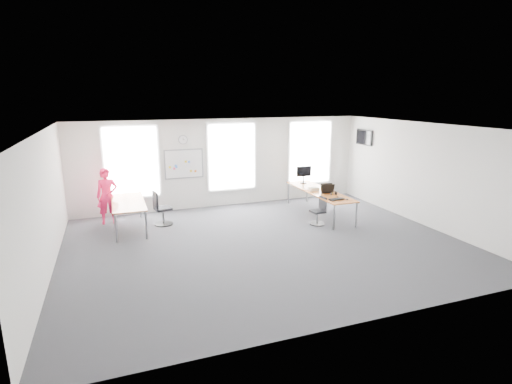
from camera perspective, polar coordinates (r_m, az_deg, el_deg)
name	(u,v)px	position (r m, az deg, el deg)	size (l,w,h in m)	color
floor	(266,244)	(10.46, 1.37, -7.41)	(10.00, 10.00, 0.00)	#25252A
ceiling	(266,128)	(9.79, 1.47, 9.20)	(10.00, 10.00, 0.00)	silver
wall_back	(223,163)	(13.75, -4.71, 4.16)	(10.00, 10.00, 0.00)	silver
wall_front	(357,241)	(6.62, 14.29, -6.79)	(10.00, 10.00, 0.00)	silver
wall_left	(44,206)	(9.46, -28.04, -1.81)	(10.00, 10.00, 0.00)	silver
wall_right	(424,174)	(12.70, 22.93, 2.32)	(10.00, 10.00, 0.00)	silver
window_left	(132,162)	(13.22, -17.35, 4.08)	(1.60, 0.06, 2.20)	white
window_mid	(232,157)	(13.77, -3.49, 5.04)	(1.60, 0.06, 2.20)	white
window_right	(310,153)	(14.90, 7.69, 5.60)	(1.60, 0.06, 2.20)	white
desk_right	(319,192)	(12.95, 9.04, -0.03)	(0.86, 3.22, 0.78)	#B6652D
desk_left	(128,204)	(11.96, -17.79, -1.62)	(0.89, 2.22, 0.81)	#B6652D
chair_right	(319,212)	(12.04, 8.99, -2.89)	(0.44, 0.44, 0.83)	black
chair_left	(161,210)	(12.14, -13.42, -2.55)	(0.55, 0.55, 1.03)	black
person	(107,196)	(12.66, -20.48, -0.55)	(0.61, 0.40, 1.68)	#E3174A
whiteboard	(184,164)	(13.42, -10.25, 3.97)	(1.20, 0.03, 0.90)	white
wall_clock	(183,140)	(13.31, -10.40, 7.36)	(0.30, 0.30, 0.04)	gray
tv	(364,137)	(14.86, 15.21, 7.56)	(0.06, 0.90, 0.55)	black
keyboard	(337,199)	(11.92, 11.46, -1.02)	(0.50, 0.18, 0.02)	black
mouse	(347,199)	(11.94, 12.90, -1.02)	(0.07, 0.11, 0.04)	black
lens_cap	(338,197)	(12.24, 11.60, -0.67)	(0.07, 0.07, 0.01)	black
headphones	(334,193)	(12.44, 11.01, -0.19)	(0.19, 0.10, 0.11)	black
laptop_sleeve	(327,189)	(12.58, 10.16, 0.48)	(0.39, 0.25, 0.31)	black
paper_stack	(314,189)	(12.92, 8.27, 0.43)	(0.28, 0.21, 0.10)	beige
monitor	(304,173)	(13.88, 6.85, 2.71)	(0.54, 0.22, 0.60)	black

